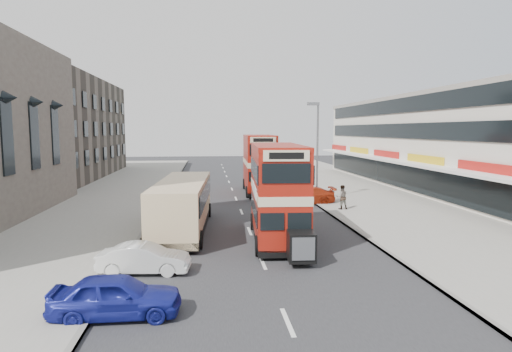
{
  "coord_description": "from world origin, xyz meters",
  "views": [
    {
      "loc": [
        -2.4,
        -16.48,
        5.92
      ],
      "look_at": [
        0.03,
        4.93,
        3.58
      ],
      "focal_mm": 30.13,
      "sensor_mm": 36.0,
      "label": 1
    }
  ],
  "objects_px": {
    "car_left_near": "(116,296)",
    "cyclist": "(282,190)",
    "street_lamp": "(317,143)",
    "car_right_b": "(288,187)",
    "bus_main": "(278,192)",
    "car_left_front": "(144,258)",
    "pedestrian_far": "(304,174)",
    "coach": "(183,203)",
    "car_right_a": "(305,196)",
    "bus_second": "(259,163)",
    "pedestrian_near": "(342,197)"
  },
  "relations": [
    {
      "from": "cyclist",
      "to": "street_lamp",
      "type": "bearing_deg",
      "value": -37.16
    },
    {
      "from": "bus_main",
      "to": "coach",
      "type": "relative_size",
      "value": 0.86
    },
    {
      "from": "car_right_b",
      "to": "cyclist",
      "type": "relative_size",
      "value": 2.2
    },
    {
      "from": "coach",
      "to": "car_left_front",
      "type": "xyz_separation_m",
      "value": [
        -1.19,
        -7.39,
        -1.02
      ]
    },
    {
      "from": "bus_main",
      "to": "car_left_near",
      "type": "bearing_deg",
      "value": 56.76
    },
    {
      "from": "street_lamp",
      "to": "bus_main",
      "type": "bearing_deg",
      "value": -113.25
    },
    {
      "from": "bus_second",
      "to": "car_left_near",
      "type": "height_order",
      "value": "bus_second"
    },
    {
      "from": "bus_second",
      "to": "car_left_near",
      "type": "relative_size",
      "value": 2.36
    },
    {
      "from": "cyclist",
      "to": "pedestrian_far",
      "type": "bearing_deg",
      "value": 65.86
    },
    {
      "from": "bus_main",
      "to": "car_right_b",
      "type": "bearing_deg",
      "value": -99.04
    },
    {
      "from": "coach",
      "to": "car_left_front",
      "type": "distance_m",
      "value": 7.55
    },
    {
      "from": "car_right_b",
      "to": "bus_main",
      "type": "bearing_deg",
      "value": -18.96
    },
    {
      "from": "car_left_front",
      "to": "car_right_a",
      "type": "distance_m",
      "value": 18.63
    },
    {
      "from": "bus_second",
      "to": "coach",
      "type": "height_order",
      "value": "bus_second"
    },
    {
      "from": "street_lamp",
      "to": "car_right_a",
      "type": "xyz_separation_m",
      "value": [
        -1.21,
        -1.33,
        -4.1
      ]
    },
    {
      "from": "bus_main",
      "to": "car_left_front",
      "type": "relative_size",
      "value": 2.44
    },
    {
      "from": "bus_main",
      "to": "pedestrian_far",
      "type": "height_order",
      "value": "bus_main"
    },
    {
      "from": "bus_main",
      "to": "bus_second",
      "type": "bearing_deg",
      "value": -90.15
    },
    {
      "from": "street_lamp",
      "to": "bus_main",
      "type": "relative_size",
      "value": 0.89
    },
    {
      "from": "coach",
      "to": "pedestrian_near",
      "type": "relative_size",
      "value": 5.94
    },
    {
      "from": "bus_main",
      "to": "bus_second",
      "type": "xyz_separation_m",
      "value": [
        1.14,
        17.52,
        0.15
      ]
    },
    {
      "from": "street_lamp",
      "to": "car_left_near",
      "type": "distance_m",
      "value": 24.46
    },
    {
      "from": "coach",
      "to": "pedestrian_far",
      "type": "height_order",
      "value": "coach"
    },
    {
      "from": "bus_main",
      "to": "car_right_a",
      "type": "bearing_deg",
      "value": -106.75
    },
    {
      "from": "car_right_a",
      "to": "pedestrian_near",
      "type": "distance_m",
      "value": 3.78
    },
    {
      "from": "car_right_a",
      "to": "pedestrian_far",
      "type": "distance_m",
      "value": 13.01
    },
    {
      "from": "bus_main",
      "to": "bus_second",
      "type": "relative_size",
      "value": 0.95
    },
    {
      "from": "pedestrian_far",
      "to": "car_left_near",
      "type": "bearing_deg",
      "value": -128.49
    },
    {
      "from": "pedestrian_far",
      "to": "street_lamp",
      "type": "bearing_deg",
      "value": -113.75
    },
    {
      "from": "car_right_a",
      "to": "bus_main",
      "type": "bearing_deg",
      "value": -18.76
    },
    {
      "from": "pedestrian_near",
      "to": "car_right_b",
      "type": "bearing_deg",
      "value": -77.11
    },
    {
      "from": "coach",
      "to": "car_left_front",
      "type": "height_order",
      "value": "coach"
    },
    {
      "from": "street_lamp",
      "to": "car_right_b",
      "type": "bearing_deg",
      "value": 110.54
    },
    {
      "from": "pedestrian_far",
      "to": "cyclist",
      "type": "relative_size",
      "value": 0.96
    },
    {
      "from": "car_left_near",
      "to": "cyclist",
      "type": "xyz_separation_m",
      "value": [
        9.34,
        22.81,
        -0.02
      ]
    },
    {
      "from": "pedestrian_near",
      "to": "pedestrian_far",
      "type": "bearing_deg",
      "value": -94.89
    },
    {
      "from": "car_right_b",
      "to": "cyclist",
      "type": "bearing_deg",
      "value": -27.62
    },
    {
      "from": "cyclist",
      "to": "pedestrian_near",
      "type": "bearing_deg",
      "value": -64.04
    },
    {
      "from": "street_lamp",
      "to": "car_right_a",
      "type": "distance_m",
      "value": 4.48
    },
    {
      "from": "car_left_near",
      "to": "car_right_a",
      "type": "xyz_separation_m",
      "value": [
        10.63,
        19.68,
        -0.01
      ]
    },
    {
      "from": "pedestrian_far",
      "to": "car_right_a",
      "type": "bearing_deg",
      "value": -118.27
    },
    {
      "from": "street_lamp",
      "to": "coach",
      "type": "height_order",
      "value": "street_lamp"
    },
    {
      "from": "bus_second",
      "to": "pedestrian_far",
      "type": "distance_m",
      "value": 8.43
    },
    {
      "from": "bus_main",
      "to": "pedestrian_far",
      "type": "relative_size",
      "value": 4.85
    },
    {
      "from": "car_right_b",
      "to": "cyclist",
      "type": "xyz_separation_m",
      "value": [
        -0.93,
        -2.38,
        0.07
      ]
    },
    {
      "from": "bus_main",
      "to": "car_right_b",
      "type": "height_order",
      "value": "bus_main"
    },
    {
      "from": "car_left_front",
      "to": "car_right_a",
      "type": "xyz_separation_m",
      "value": [
        10.36,
        15.48,
        0.07
      ]
    },
    {
      "from": "coach",
      "to": "car_left_near",
      "type": "distance_m",
      "value": 11.71
    },
    {
      "from": "bus_second",
      "to": "pedestrian_far",
      "type": "height_order",
      "value": "bus_second"
    },
    {
      "from": "street_lamp",
      "to": "car_right_b",
      "type": "height_order",
      "value": "street_lamp"
    }
  ]
}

